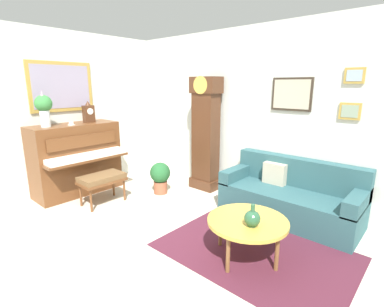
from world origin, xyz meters
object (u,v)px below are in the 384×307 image
(grandfather_clock, at_px, (206,137))
(green_jug, at_px, (252,218))
(teacup, at_px, (71,124))
(mantel_clock, at_px, (89,113))
(piano_bench, at_px, (102,179))
(piano, at_px, (77,159))
(coffee_table, at_px, (247,222))
(couch, at_px, (290,197))
(flower_vase, at_px, (44,107))
(potted_plant, at_px, (160,176))

(grandfather_clock, bearing_deg, green_jug, -39.13)
(teacup, bearing_deg, mantel_clock, 103.15)
(teacup, bearing_deg, piano_bench, 7.91)
(piano, height_order, mantel_clock, mantel_clock)
(coffee_table, distance_m, green_jug, 0.19)
(piano_bench, xyz_separation_m, green_jug, (2.64, 0.15, 0.14))
(piano_bench, distance_m, couch, 2.91)
(piano, bearing_deg, teacup, -40.41)
(couch, relative_size, flower_vase, 3.28)
(grandfather_clock, height_order, potted_plant, grandfather_clock)
(green_jug, relative_size, potted_plant, 0.43)
(teacup, distance_m, green_jug, 3.39)
(grandfather_clock, bearing_deg, piano_bench, -115.20)
(grandfather_clock, xyz_separation_m, coffee_table, (1.75, -1.41, -0.54))
(piano_bench, bearing_deg, grandfather_clock, 64.80)
(coffee_table, height_order, potted_plant, potted_plant)
(grandfather_clock, distance_m, teacup, 2.30)
(teacup, xyz_separation_m, potted_plant, (1.04, 1.01, -0.93))
(couch, bearing_deg, coffee_table, -87.02)
(grandfather_clock, relative_size, couch, 1.07)
(piano_bench, xyz_separation_m, grandfather_clock, (0.78, 1.66, 0.56))
(piano, distance_m, couch, 3.59)
(piano, height_order, grandfather_clock, grandfather_clock)
(mantel_clock, relative_size, potted_plant, 0.68)
(piano_bench, xyz_separation_m, flower_vase, (-0.76, -0.47, 1.14))
(piano_bench, height_order, potted_plant, potted_plant)
(grandfather_clock, height_order, mantel_clock, grandfather_clock)
(piano, relative_size, green_jug, 6.00)
(couch, distance_m, mantel_clock, 3.63)
(grandfather_clock, bearing_deg, mantel_clock, -137.99)
(coffee_table, relative_size, green_jug, 3.67)
(piano_bench, distance_m, grandfather_clock, 1.92)
(piano, relative_size, flower_vase, 2.48)
(grandfather_clock, distance_m, potted_plant, 1.07)
(teacup, bearing_deg, couch, 27.51)
(teacup, bearing_deg, grandfather_clock, 50.39)
(coffee_table, bearing_deg, teacup, -173.86)
(potted_plant, bearing_deg, piano_bench, -111.66)
(couch, distance_m, coffee_table, 1.29)
(coffee_table, xyz_separation_m, flower_vase, (-3.29, -0.72, 1.12))
(couch, xyz_separation_m, coffee_table, (0.07, -1.29, 0.11))
(flower_vase, bearing_deg, mantel_clock, 89.96)
(piano, relative_size, teacup, 12.41)
(piano, distance_m, potted_plant, 1.50)
(piano, bearing_deg, green_jug, 2.90)
(piano, height_order, piano_bench, piano)
(piano_bench, height_order, flower_vase, flower_vase)
(piano_bench, bearing_deg, green_jug, 3.35)
(piano, bearing_deg, mantel_clock, 89.50)
(coffee_table, bearing_deg, potted_plant, 162.81)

